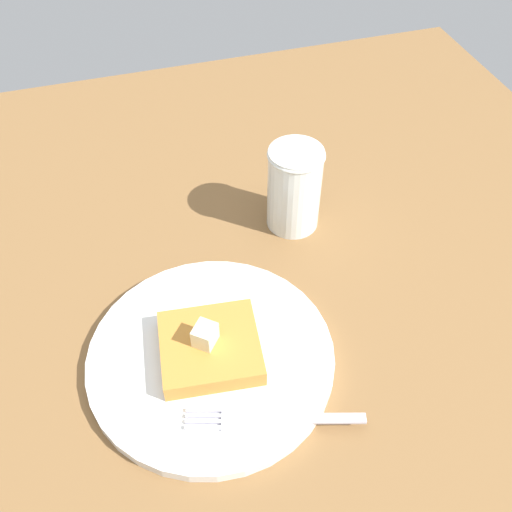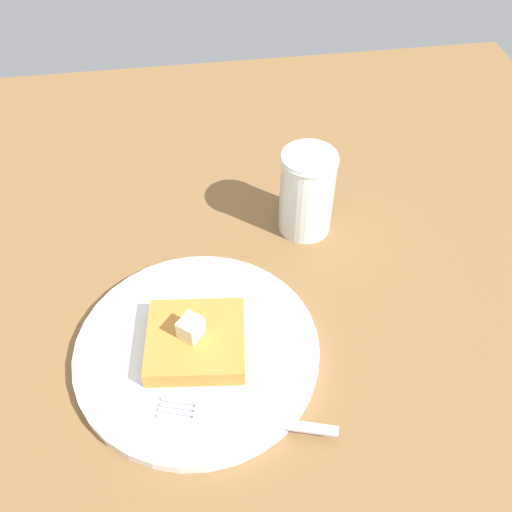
% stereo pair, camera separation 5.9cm
% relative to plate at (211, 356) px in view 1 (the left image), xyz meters
% --- Properties ---
extents(table_surface, '(1.20, 1.20, 0.02)m').
position_rel_plate_xyz_m(table_surface, '(-0.04, -0.04, -0.02)').
color(table_surface, brown).
rests_on(table_surface, ground).
extents(plate, '(0.24, 0.24, 0.01)m').
position_rel_plate_xyz_m(plate, '(0.00, 0.00, 0.00)').
color(plate, silver).
rests_on(plate, table_surface).
extents(toast_slice_center, '(0.10, 0.10, 0.02)m').
position_rel_plate_xyz_m(toast_slice_center, '(0.00, -0.00, 0.02)').
color(toast_slice_center, '#BE7B31').
rests_on(toast_slice_center, plate).
extents(butter_pat_primary, '(0.03, 0.03, 0.02)m').
position_rel_plate_xyz_m(butter_pat_primary, '(-0.00, 0.00, 0.04)').
color(butter_pat_primary, beige).
rests_on(butter_pat_primary, toast_slice_center).
extents(fork, '(0.16, 0.06, 0.00)m').
position_rel_plate_xyz_m(fork, '(0.03, -0.08, 0.01)').
color(fork, silver).
rests_on(fork, plate).
extents(syrup_jar, '(0.06, 0.06, 0.11)m').
position_rel_plate_xyz_m(syrup_jar, '(0.14, 0.16, 0.04)').
color(syrup_jar, '#56280F').
rests_on(syrup_jar, table_surface).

